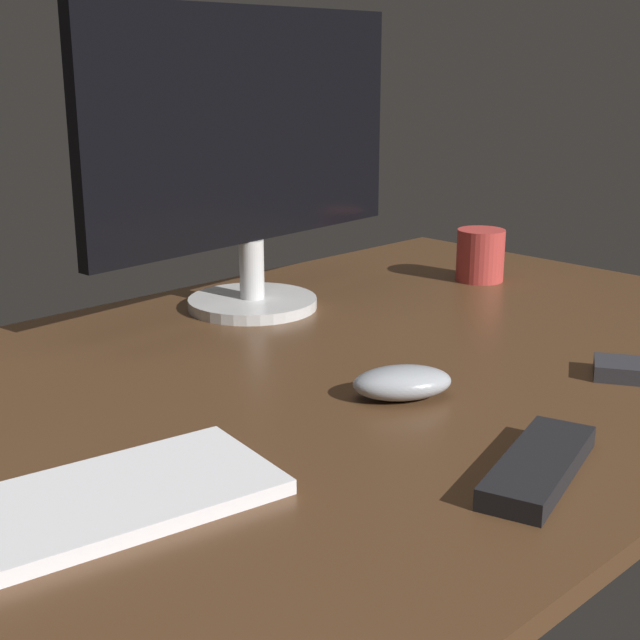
% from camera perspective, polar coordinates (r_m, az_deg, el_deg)
% --- Properties ---
extents(desk, '(1.40, 0.84, 0.02)m').
position_cam_1_polar(desk, '(1.00, -0.46, -4.04)').
color(desk, '#4C301C').
rests_on(desk, ground).
extents(monitor, '(0.54, 0.18, 0.40)m').
position_cam_1_polar(monitor, '(1.22, -4.51, 10.56)').
color(monitor, silver).
rests_on(monitor, desk).
extents(keyboard, '(0.41, 0.20, 0.01)m').
position_cam_1_polar(keyboard, '(0.72, -18.24, -12.16)').
color(keyboard, white).
rests_on(keyboard, desk).
extents(computer_mouse, '(0.12, 0.11, 0.03)m').
position_cam_1_polar(computer_mouse, '(0.93, 5.24, -3.97)').
color(computer_mouse, '#999EA5').
rests_on(computer_mouse, desk).
extents(tv_remote, '(0.18, 0.10, 0.02)m').
position_cam_1_polar(tv_remote, '(0.78, 13.70, -8.97)').
color(tv_remote, black).
rests_on(tv_remote, desk).
extents(coffee_mug, '(0.07, 0.07, 0.08)m').
position_cam_1_polar(coffee_mug, '(1.43, 10.13, 4.07)').
color(coffee_mug, '#B23833').
rests_on(coffee_mug, desk).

